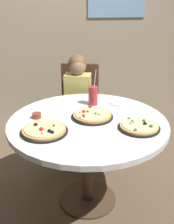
{
  "coord_description": "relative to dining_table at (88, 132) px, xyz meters",
  "views": [
    {
      "loc": [
        -0.25,
        -1.93,
        1.66
      ],
      "look_at": [
        0.0,
        0.05,
        0.8
      ],
      "focal_mm": 45.45,
      "sensor_mm": 36.0,
      "label": 1
    }
  ],
  "objects": [
    {
      "name": "ground_plane",
      "position": [
        0.0,
        0.0,
        -0.65
      ],
      "size": [
        8.0,
        8.0,
        0.0
      ],
      "primitive_type": "plane",
      "color": "brown"
    },
    {
      "name": "wall_with_window",
      "position": [
        0.0,
        1.68,
        0.8
      ],
      "size": [
        5.2,
        0.14,
        2.9
      ],
      "color": "tan",
      "rests_on": "ground_plane"
    },
    {
      "name": "dining_table",
      "position": [
        0.0,
        0.0,
        0.0
      ],
      "size": [
        1.21,
        1.21,
        0.75
      ],
      "color": "white",
      "rests_on": "ground_plane"
    },
    {
      "name": "chair_wooden",
      "position": [
        0.02,
        0.9,
        -0.12
      ],
      "size": [
        0.48,
        0.48,
        0.95
      ],
      "color": "brown",
      "rests_on": "ground_plane"
    },
    {
      "name": "diner_child",
      "position": [
        -0.02,
        0.72,
        -0.17
      ],
      "size": [
        0.33,
        0.43,
        1.08
      ],
      "color": "#3F4766",
      "rests_on": "ground_plane"
    },
    {
      "name": "pizza_veggie",
      "position": [
        0.04,
        0.06,
        0.11
      ],
      "size": [
        0.32,
        0.32,
        0.05
      ],
      "color": "black",
      "rests_on": "dining_table"
    },
    {
      "name": "pizza_cheese",
      "position": [
        0.35,
        -0.18,
        0.11
      ],
      "size": [
        0.3,
        0.3,
        0.05
      ],
      "color": "black",
      "rests_on": "dining_table"
    },
    {
      "name": "pizza_pepperoni",
      "position": [
        -0.33,
        -0.15,
        0.11
      ],
      "size": [
        0.33,
        0.33,
        0.05
      ],
      "color": "black",
      "rests_on": "dining_table"
    },
    {
      "name": "soda_cup",
      "position": [
        0.09,
        0.32,
        0.18
      ],
      "size": [
        0.08,
        0.08,
        0.31
      ],
      "color": "#B73333",
      "rests_on": "dining_table"
    },
    {
      "name": "sauce_bowl",
      "position": [
        -0.38,
        0.1,
        0.12
      ],
      "size": [
        0.07,
        0.07,
        0.04
      ],
      "primitive_type": "cylinder",
      "color": "brown",
      "rests_on": "dining_table"
    },
    {
      "name": "plate_small",
      "position": [
        0.33,
        0.32,
        0.1
      ],
      "size": [
        0.18,
        0.18,
        0.01
      ],
      "primitive_type": "cylinder",
      "color": "white",
      "rests_on": "dining_table"
    }
  ]
}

